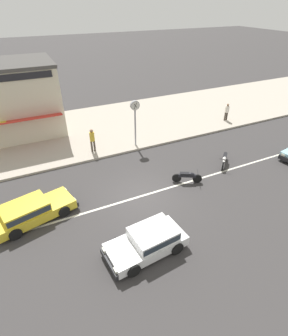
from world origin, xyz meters
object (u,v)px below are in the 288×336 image
object	(u,v)px
hatchback_yellow_3	(31,211)
pedestrian_far_end	(92,139)
motorcycle_1	(224,159)
pedestrian_by_shop	(227,111)
shopfront_mid_block	(24,97)
hatchback_white_1	(149,240)
street_clock	(135,112)
motorcycle_2	(187,176)

from	to	relation	value
hatchback_yellow_3	pedestrian_far_end	distance (m)	7.08
hatchback_yellow_3	motorcycle_1	size ratio (longest dim) A/B	2.86
motorcycle_1	pedestrian_far_end	xyz separation A→B (m)	(-7.45, 5.28, 0.73)
motorcycle_1	pedestrian_far_end	distance (m)	9.16
motorcycle_1	pedestrian_by_shop	xyz separation A→B (m)	(4.93, 5.73, 0.61)
pedestrian_far_end	hatchback_yellow_3	bearing A→B (deg)	-131.74
shopfront_mid_block	hatchback_white_1	bearing A→B (deg)	-77.51
street_clock	shopfront_mid_block	distance (m)	9.32
hatchback_white_1	pedestrian_by_shop	bearing A→B (deg)	38.17
shopfront_mid_block	motorcycle_2	bearing A→B (deg)	-56.71
pedestrian_by_shop	shopfront_mid_block	size ratio (longest dim) A/B	0.25
hatchback_yellow_3	street_clock	bearing A→B (deg)	31.80
hatchback_yellow_3	motorcycle_2	size ratio (longest dim) A/B	2.61
motorcycle_2	street_clock	world-z (taller)	street_clock
pedestrian_by_shop	pedestrian_far_end	distance (m)	12.39
motorcycle_1	pedestrian_far_end	world-z (taller)	pedestrian_far_end
hatchback_white_1	shopfront_mid_block	size ratio (longest dim) A/B	0.60
motorcycle_2	motorcycle_1	bearing A→B (deg)	10.71
hatchback_yellow_3	motorcycle_1	world-z (taller)	hatchback_yellow_3
motorcycle_1	street_clock	bearing A→B (deg)	131.61
hatchback_white_1	pedestrian_far_end	xyz separation A→B (m)	(0.25, 9.48, 0.57)
motorcycle_2	pedestrian_far_end	xyz separation A→B (m)	(-4.12, 5.91, 0.74)
hatchback_white_1	street_clock	xyz separation A→B (m)	(3.38, 9.07, 2.13)
motorcycle_1	shopfront_mid_block	xyz separation A→B (m)	(-11.12, 11.24, 2.45)
pedestrian_by_shop	pedestrian_far_end	xyz separation A→B (m)	(-12.39, -0.45, 0.12)
hatchback_yellow_3	motorcycle_2	distance (m)	8.84
pedestrian_far_end	shopfront_mid_block	world-z (taller)	shopfront_mid_block
motorcycle_2	shopfront_mid_block	bearing A→B (deg)	123.29
hatchback_white_1	shopfront_mid_block	bearing A→B (deg)	102.49
pedestrian_far_end	pedestrian_by_shop	bearing A→B (deg)	2.09
hatchback_white_1	motorcycle_1	world-z (taller)	hatchback_white_1
street_clock	pedestrian_by_shop	bearing A→B (deg)	5.32
hatchback_white_1	motorcycle_1	distance (m)	8.78
hatchback_yellow_3	pedestrian_by_shop	distance (m)	18.02
hatchback_white_1	motorcycle_2	distance (m)	5.65
street_clock	motorcycle_1	bearing A→B (deg)	-48.39
hatchback_white_1	hatchback_yellow_3	size ratio (longest dim) A/B	0.88
hatchback_white_1	motorcycle_1	xyz separation A→B (m)	(7.71, 4.20, -0.16)
motorcycle_2	shopfront_mid_block	world-z (taller)	shopfront_mid_block
motorcycle_2	hatchback_white_1	bearing A→B (deg)	-140.77
hatchback_white_1	street_clock	bearing A→B (deg)	69.55
motorcycle_1	street_clock	size ratio (longest dim) A/B	0.43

